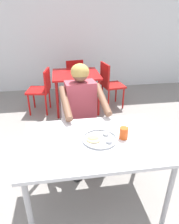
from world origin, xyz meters
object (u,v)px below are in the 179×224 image
chair_red_left (42,87)px  chair_red_right (109,82)px  chair_foreground (79,117)px  chair_red_far (74,75)px  diner_foreground (83,109)px  thali_tray (100,139)px  table_background_red (76,78)px  drinking_cup (124,133)px  table_foreground (95,147)px

chair_red_left → chair_red_right: chair_red_right is taller
chair_foreground → chair_red_left: 1.45m
chair_red_left → chair_red_far: size_ratio=0.98×
diner_foreground → chair_red_left: bearing=110.1°
thali_tray → table_background_red: thali_tray is taller
drinking_cup → chair_foreground: bearing=109.5°
table_foreground → table_background_red: table_foreground is taller
diner_foreground → chair_red_right: diner_foreground is taller
table_foreground → diner_foreground: diner_foreground is taller
thali_tray → chair_red_far: 2.90m
table_foreground → thali_tray: 0.09m
diner_foreground → table_foreground: bearing=-86.9°
chair_red_left → chair_red_right: 1.29m
chair_red_left → thali_tray: bearing=-73.7°
chair_red_right → diner_foreground: bearing=-114.1°
table_background_red → chair_red_left: (-0.63, -0.03, -0.15)m
table_background_red → chair_red_right: 0.67m
chair_foreground → chair_red_left: chair_foreground is taller
table_background_red → chair_red_right: bearing=1.8°
table_background_red → chair_red_left: size_ratio=1.04×
chair_foreground → chair_red_right: bearing=62.0°
table_background_red → chair_red_far: (0.01, 0.67, -0.14)m
thali_tray → chair_foreground: 0.88m
drinking_cup → chair_red_right: size_ratio=0.12×
table_foreground → chair_red_right: chair_red_right is taller
table_foreground → chair_red_left: 2.27m
drinking_cup → chair_red_far: 2.92m
thali_tray → table_foreground: bearing=175.1°
drinking_cup → chair_red_far: bearing=94.2°
chair_foreground → chair_red_far: chair_foreground is taller
diner_foreground → chair_red_far: 2.28m
table_foreground → thali_tray: thali_tray is taller
chair_foreground → table_background_red: 1.38m
table_background_red → chair_red_far: bearing=89.5°
chair_foreground → chair_red_right: size_ratio=0.98×
table_foreground → chair_red_right: (0.69, 2.24, -0.14)m
table_foreground → drinking_cup: bearing=-2.1°
thali_tray → chair_red_right: chair_red_right is taller
table_foreground → thali_tray: bearing=-4.9°
table_foreground → chair_red_left: (-0.60, 2.18, -0.17)m
drinking_cup → chair_red_left: (-0.85, 2.19, -0.30)m
drinking_cup → chair_foreground: 0.95m
chair_foreground → chair_red_left: (-0.55, 1.34, -0.02)m
table_background_red → drinking_cup: bearing=-84.4°
table_foreground → chair_red_left: chair_red_left is taller
diner_foreground → chair_red_left: diner_foreground is taller
chair_foreground → chair_red_far: size_ratio=1.02×
thali_tray → chair_foreground: bearing=96.2°
diner_foreground → chair_red_left: (-0.57, 1.56, -0.25)m
diner_foreground → table_background_red: bearing=87.6°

